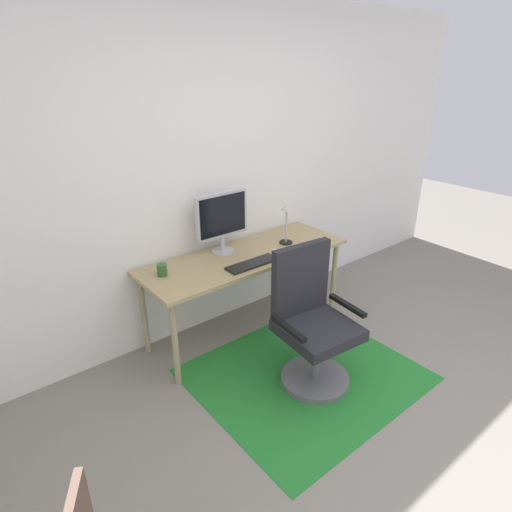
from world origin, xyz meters
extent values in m
plane|color=gray|center=(0.00, 0.00, 0.00)|extent=(12.00, 12.00, 0.00)
cube|color=white|center=(0.00, 2.20, 1.30)|extent=(6.00, 0.10, 2.60)
cube|color=#22792C|center=(-0.09, 1.08, 0.00)|extent=(1.52, 1.35, 0.01)
cube|color=tan|center=(-0.05, 1.83, 0.69)|extent=(1.74, 0.61, 0.03)
cylinder|color=tan|center=(-0.86, 1.58, 0.34)|extent=(0.04, 0.04, 0.67)
cylinder|color=tan|center=(0.75, 1.58, 0.34)|extent=(0.04, 0.04, 0.67)
cylinder|color=tan|center=(-0.86, 2.07, 0.34)|extent=(0.04, 0.04, 0.67)
cylinder|color=tan|center=(0.75, 2.07, 0.34)|extent=(0.04, 0.04, 0.67)
cylinder|color=#B2B2B7|center=(-0.17, 1.99, 0.71)|extent=(0.18, 0.18, 0.01)
cylinder|color=#B2B2B7|center=(-0.17, 1.99, 0.78)|extent=(0.04, 0.04, 0.12)
cube|color=#B7B7BC|center=(-0.17, 1.99, 1.02)|extent=(0.46, 0.04, 0.36)
cube|color=black|center=(-0.17, 1.97, 1.02)|extent=(0.42, 0.00, 0.32)
cube|color=black|center=(-0.14, 1.64, 0.71)|extent=(0.43, 0.13, 0.02)
ellipsoid|color=white|center=(0.15, 1.68, 0.72)|extent=(0.06, 0.10, 0.03)
cylinder|color=#2C5D29|center=(-0.75, 1.91, 0.75)|extent=(0.07, 0.07, 0.09)
cube|color=black|center=(0.42, 1.63, 0.71)|extent=(0.09, 0.15, 0.01)
cylinder|color=black|center=(0.35, 1.80, 0.71)|extent=(0.11, 0.11, 0.01)
cylinder|color=beige|center=(0.35, 1.80, 0.86)|extent=(0.02, 0.02, 0.28)
cone|color=beige|center=(0.35, 1.80, 1.03)|extent=(0.09, 0.09, 0.06)
cylinder|color=slate|center=(-0.09, 0.98, 0.03)|extent=(0.49, 0.49, 0.05)
cylinder|color=slate|center=(-0.09, 0.98, 0.23)|extent=(0.06, 0.06, 0.35)
cube|color=#232328|center=(-0.09, 0.98, 0.44)|extent=(0.53, 0.53, 0.08)
cube|color=#232328|center=(-0.07, 1.19, 0.74)|extent=(0.46, 0.11, 0.52)
cube|color=black|center=(-0.35, 1.01, 0.55)|extent=(0.07, 0.34, 0.03)
cube|color=black|center=(0.17, 0.96, 0.55)|extent=(0.07, 0.34, 0.03)
camera|label=1|loc=(-1.96, -0.67, 2.09)|focal=30.13mm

